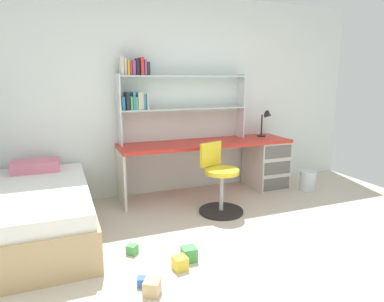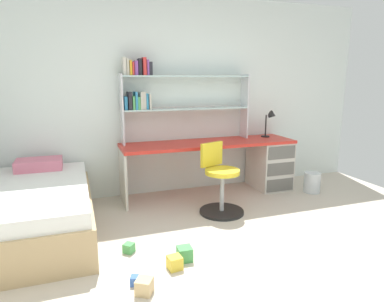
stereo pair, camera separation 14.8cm
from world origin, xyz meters
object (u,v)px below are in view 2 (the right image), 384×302
object	(u,v)px
desk	(251,160)
toy_block_green_4	(129,248)
desk_lamp	(271,119)
waste_bin	(312,182)
bookshelf_hutch	(166,93)
toy_block_yellow_3	(175,263)
swivel_chair	(220,185)
bed_platform	(36,210)
toy_block_blue_1	(135,280)
toy_block_green_5	(185,254)
toy_block_natural_0	(144,286)

from	to	relation	value
desk	toy_block_green_4	world-z (taller)	desk
desk_lamp	waste_bin	world-z (taller)	desk_lamp
toy_block_green_4	desk	bearing A→B (deg)	33.08
bookshelf_hutch	waste_bin	size ratio (longest dim) A/B	6.19
waste_bin	toy_block_green_4	world-z (taller)	waste_bin
toy_block_yellow_3	waste_bin	bearing A→B (deg)	27.94
swivel_chair	waste_bin	size ratio (longest dim) A/B	2.92
bookshelf_hutch	bed_platform	bearing A→B (deg)	-153.42
bed_platform	toy_block_blue_1	bearing A→B (deg)	-56.28
toy_block_green_4	toy_block_green_5	size ratio (longest dim) A/B	0.70
toy_block_green_5	toy_block_natural_0	bearing A→B (deg)	-140.77
waste_bin	toy_block_yellow_3	world-z (taller)	waste_bin
desk	desk_lamp	bearing A→B (deg)	11.96
waste_bin	toy_block_green_5	world-z (taller)	waste_bin
swivel_chair	bed_platform	bearing A→B (deg)	178.55
toy_block_blue_1	toy_block_natural_0	bearing A→B (deg)	-71.08
desk_lamp	toy_block_green_4	distance (m)	2.78
bookshelf_hutch	toy_block_green_5	distance (m)	2.19
desk	toy_block_natural_0	world-z (taller)	desk
bed_platform	toy_block_green_4	distance (m)	1.06
toy_block_natural_0	toy_block_blue_1	world-z (taller)	toy_block_natural_0
toy_block_yellow_3	bed_platform	bearing A→B (deg)	136.92
toy_block_blue_1	toy_block_green_5	bearing A→B (deg)	24.82
bookshelf_hutch	toy_block_green_4	xyz separation A→B (m)	(-0.75, -1.43, -1.33)
bookshelf_hutch	bed_platform	size ratio (longest dim) A/B	0.95
toy_block_yellow_3	swivel_chair	bearing A→B (deg)	49.80
toy_block_green_4	toy_block_yellow_3	bearing A→B (deg)	-51.41
desk	waste_bin	size ratio (longest dim) A/B	8.34
desk_lamp	waste_bin	size ratio (longest dim) A/B	1.37
swivel_chair	waste_bin	world-z (taller)	swivel_chair
toy_block_green_4	toy_block_green_5	bearing A→B (deg)	-34.16
desk_lamp	bed_platform	world-z (taller)	desk_lamp
desk	toy_block_blue_1	xyz separation A→B (m)	(-1.95, -1.76, -0.39)
bookshelf_hutch	bed_platform	xyz separation A→B (m)	(-1.56, -0.78, -1.11)
desk	waste_bin	bearing A→B (deg)	-28.28
desk_lamp	toy_block_natural_0	bearing A→B (deg)	-138.86
swivel_chair	toy_block_blue_1	world-z (taller)	swivel_chair
desk_lamp	toy_block_natural_0	xyz separation A→B (m)	(-2.24, -1.96, -0.92)
bookshelf_hutch	waste_bin	world-z (taller)	bookshelf_hutch
toy_block_yellow_3	toy_block_natural_0	bearing A→B (deg)	-141.22
desk	toy_block_yellow_3	xyz separation A→B (m)	(-1.60, -1.64, -0.37)
swivel_chair	toy_block_green_5	bearing A→B (deg)	-128.94
bed_platform	toy_block_yellow_3	distance (m)	1.55
desk	toy_block_yellow_3	size ratio (longest dim) A/B	21.15
desk_lamp	toy_block_blue_1	size ratio (longest dim) A/B	5.45
desk	toy_block_green_4	xyz separation A→B (m)	(-1.92, -1.25, -0.38)
desk	toy_block_green_5	bearing A→B (deg)	-133.80
swivel_chair	toy_block_green_4	world-z (taller)	swivel_chair
bookshelf_hutch	toy_block_green_4	size ratio (longest dim) A/B	20.30
bookshelf_hutch	toy_block_blue_1	size ratio (longest dim) A/B	24.58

